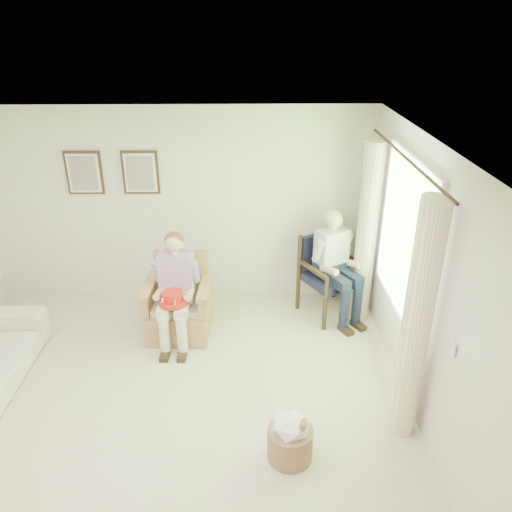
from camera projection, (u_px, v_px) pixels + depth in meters
The scene contains 15 objects.
floor at pixel (154, 446), 4.57m from camera, with size 5.50×5.50×0.00m, color beige.
back_wall at pixel (180, 208), 6.47m from camera, with size 5.00×0.04×2.60m, color silver.
right_wall at pixel (448, 324), 4.04m from camera, with size 0.04×5.50×2.60m, color silver.
ceiling at pixel (119, 170), 3.43m from camera, with size 5.00×5.50×0.02m, color white.
window at pixel (406, 233), 4.99m from camera, with size 0.13×2.50×1.63m.
curtain_left at pixel (416, 325), 4.30m from camera, with size 0.34×0.34×2.30m, color #FEE9C7.
curtain_right at pixel (367, 234), 6.06m from camera, with size 0.34×0.34×2.30m, color #FEE9C7.
framed_print_left at pixel (84, 173), 6.20m from camera, with size 0.45×0.05×0.55m.
framed_print_right at pixel (140, 173), 6.21m from camera, with size 0.45×0.05×0.55m.
wicker_armchair at pixel (180, 310), 6.10m from camera, with size 0.76×0.75×0.97m.
wood_armchair at pixel (330, 271), 6.46m from camera, with size 0.67×0.63×1.03m.
person_wicker at pixel (176, 282), 5.78m from camera, with size 0.40×0.62×1.32m.
person_dark at pixel (334, 258), 6.19m from camera, with size 0.40×0.63×1.40m.
red_hat at pixel (173, 299), 5.64m from camera, with size 0.33×0.33×0.14m.
hatbox at pixel (290, 437), 4.36m from camera, with size 0.52×0.52×0.60m.
Camera 1 is at (0.88, -3.36, 3.57)m, focal length 35.00 mm.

